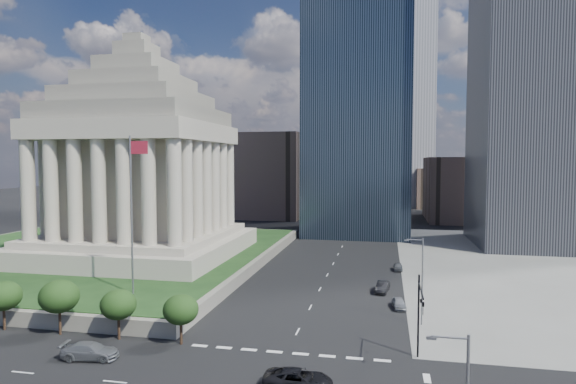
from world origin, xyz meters
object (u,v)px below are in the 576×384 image
(traffic_signal_ne, at_px, (420,309))
(parked_sedan_near, at_px, (399,303))
(war_memorial, at_px, (139,146))
(flagpole, at_px, (133,206))
(suv_grey, at_px, (90,351))
(parked_sedan_far, at_px, (398,267))
(street_lamp_north, at_px, (421,276))
(pickup_truck, at_px, (298,379))
(parked_sedan_mid, at_px, (382,287))

(traffic_signal_ne, xyz_separation_m, parked_sedan_near, (-1.39, 17.23, -4.60))
(war_memorial, relative_size, flagpole, 1.95)
(parked_sedan_near, bearing_deg, traffic_signal_ne, -92.27)
(suv_grey, relative_size, parked_sedan_far, 1.46)
(war_memorial, relative_size, street_lamp_north, 3.90)
(war_memorial, xyz_separation_m, flagpole, (12.17, -24.00, -8.29))
(flagpole, bearing_deg, war_memorial, 116.89)
(war_memorial, relative_size, pickup_truck, 6.82)
(flagpole, height_order, traffic_signal_ne, flagpole)
(war_memorial, relative_size, parked_sedan_far, 10.60)
(parked_sedan_mid, bearing_deg, pickup_truck, -93.60)
(suv_grey, distance_m, parked_sedan_mid, 39.83)
(traffic_signal_ne, relative_size, parked_sedan_near, 2.10)
(traffic_signal_ne, bearing_deg, parked_sedan_near, 94.60)
(pickup_truck, bearing_deg, parked_sedan_near, -21.68)
(traffic_signal_ne, distance_m, suv_grey, 31.10)
(traffic_signal_ne, bearing_deg, parked_sedan_mid, 98.12)
(war_memorial, height_order, suv_grey, war_memorial)
(street_lamp_north, relative_size, parked_sedan_mid, 2.23)
(traffic_signal_ne, distance_m, pickup_truck, 12.92)
(pickup_truck, xyz_separation_m, parked_sedan_mid, (6.54, 31.31, -0.06))
(pickup_truck, bearing_deg, traffic_signal_ne, -57.79)
(war_memorial, distance_m, parked_sedan_mid, 48.70)
(war_memorial, distance_m, flagpole, 28.16)
(parked_sedan_near, bearing_deg, suv_grey, -149.58)
(pickup_truck, distance_m, suv_grey, 20.44)
(parked_sedan_near, distance_m, parked_sedan_mid, 7.59)
(war_memorial, relative_size, suv_grey, 7.26)
(pickup_truck, height_order, parked_sedan_mid, pickup_truck)
(traffic_signal_ne, height_order, pickup_truck, traffic_signal_ne)
(parked_sedan_mid, relative_size, parked_sedan_far, 1.22)
(suv_grey, bearing_deg, traffic_signal_ne, -89.20)
(flagpole, bearing_deg, pickup_truck, -35.14)
(pickup_truck, xyz_separation_m, suv_grey, (-20.35, 1.93, -0.02))
(pickup_truck, bearing_deg, flagpole, 52.99)
(street_lamp_north, bearing_deg, suv_grey, -152.63)
(pickup_truck, distance_m, parked_sedan_far, 46.78)
(traffic_signal_ne, relative_size, pickup_truck, 1.40)
(traffic_signal_ne, height_order, parked_sedan_far, traffic_signal_ne)
(flagpole, xyz_separation_m, street_lamp_north, (35.16, 1.00, -7.45))
(parked_sedan_near, relative_size, parked_sedan_mid, 0.85)
(parked_sedan_near, xyz_separation_m, parked_sedan_far, (0.39, 21.87, -0.02))
(parked_sedan_far, bearing_deg, parked_sedan_mid, -99.98)
(street_lamp_north, xyz_separation_m, parked_sedan_near, (-2.21, 5.93, -5.01))
(flagpole, distance_m, parked_sedan_near, 35.90)
(war_memorial, height_order, traffic_signal_ne, war_memorial)
(flagpole, bearing_deg, street_lamp_north, 1.63)
(war_memorial, bearing_deg, street_lamp_north, -25.92)
(street_lamp_north, distance_m, parked_sedan_near, 8.07)
(traffic_signal_ne, xyz_separation_m, parked_sedan_far, (-1.00, 39.10, -4.62))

